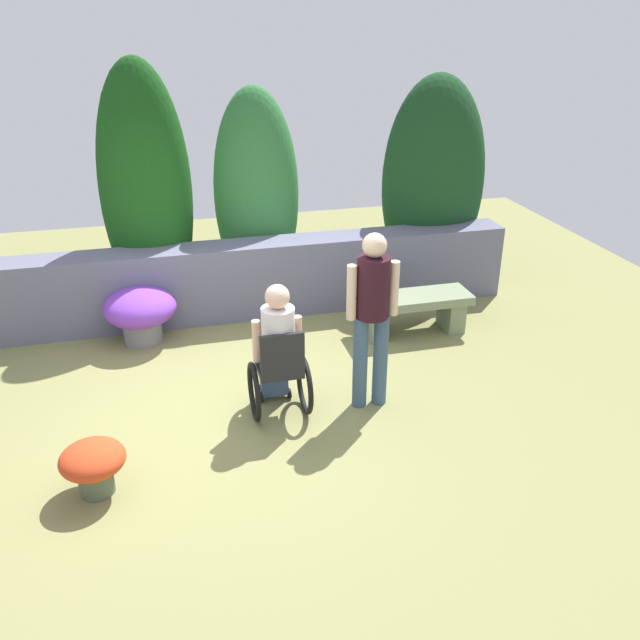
% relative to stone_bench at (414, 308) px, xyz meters
% --- Properties ---
extents(ground_plane, '(12.63, 12.63, 0.00)m').
position_rel_stone_bench_xyz_m(ground_plane, '(-2.26, -1.08, -0.31)').
color(ground_plane, olive).
extents(stone_retaining_wall, '(7.53, 0.47, 0.93)m').
position_rel_stone_bench_xyz_m(stone_retaining_wall, '(-2.26, 0.98, 0.16)').
color(stone_retaining_wall, slate).
rests_on(stone_retaining_wall, ground).
extents(hedge_backdrop, '(7.42, 1.03, 3.02)m').
position_rel_stone_bench_xyz_m(hedge_backdrop, '(-1.69, 1.55, 1.07)').
color(hedge_backdrop, '#31541B').
rests_on(hedge_backdrop, ground).
extents(stone_bench, '(1.32, 0.47, 0.47)m').
position_rel_stone_bench_xyz_m(stone_bench, '(0.00, 0.00, 0.00)').
color(stone_bench, gray).
rests_on(stone_bench, ground).
extents(person_in_wheelchair, '(0.53, 0.66, 1.33)m').
position_rel_stone_bench_xyz_m(person_in_wheelchair, '(-1.86, -1.30, 0.31)').
color(person_in_wheelchair, black).
rests_on(person_in_wheelchair, ground).
extents(person_standing_companion, '(0.49, 0.30, 1.73)m').
position_rel_stone_bench_xyz_m(person_standing_companion, '(-0.99, -1.36, 0.69)').
color(person_standing_companion, '#39536D').
rests_on(person_standing_companion, ground).
extents(flower_pot_terracotta_by_wall, '(0.82, 0.82, 0.63)m').
position_rel_stone_bench_xyz_m(flower_pot_terracotta_by_wall, '(-3.10, 0.55, 0.07)').
color(flower_pot_terracotta_by_wall, gray).
rests_on(flower_pot_terracotta_by_wall, ground).
extents(flower_pot_red_accent, '(0.51, 0.51, 0.44)m').
position_rel_stone_bench_xyz_m(flower_pot_red_accent, '(-3.49, -2.07, -0.03)').
color(flower_pot_red_accent, '#4D5C45').
rests_on(flower_pot_red_accent, ground).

